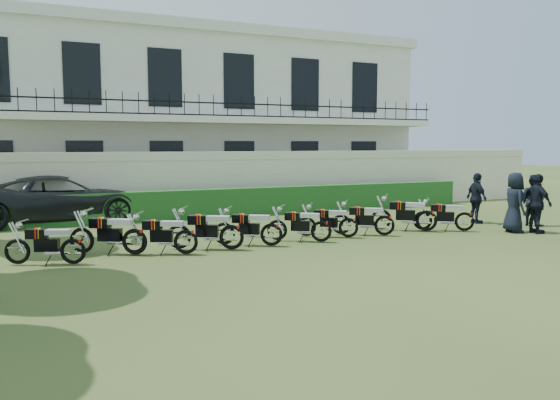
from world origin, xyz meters
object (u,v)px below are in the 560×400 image
(motorcycle_5, at_px, (321,226))
(officer_3, at_px, (514,202))
(motorcycle_1, at_px, (135,235))
(motorcycle_0, at_px, (73,245))
(motorcycle_8, at_px, (427,216))
(motorcycle_3, at_px, (232,231))
(motorcycle_6, at_px, (349,223))
(suv, at_px, (60,199))
(motorcycle_7, at_px, (385,220))
(motorcycle_2, at_px, (186,236))
(motorcycle_9, at_px, (465,217))
(motorcycle_4, at_px, (271,229))
(officer_4, at_px, (533,200))
(officer_2, at_px, (537,204))
(officer_5, at_px, (477,198))

(motorcycle_5, relative_size, officer_3, 0.82)
(motorcycle_1, bearing_deg, motorcycle_0, 141.02)
(motorcycle_0, bearing_deg, motorcycle_8, -64.07)
(motorcycle_3, distance_m, officer_3, 8.47)
(motorcycle_6, relative_size, suv, 0.26)
(motorcycle_7, xyz_separation_m, motorcycle_8, (1.56, 0.12, 0.04))
(motorcycle_2, xyz_separation_m, motorcycle_8, (7.29, 0.42, 0.03))
(motorcycle_1, xyz_separation_m, motorcycle_9, (9.42, -0.42, -0.04))
(motorcycle_1, relative_size, motorcycle_8, 1.07)
(officer_3, bearing_deg, motorcycle_2, 105.48)
(motorcycle_4, height_order, officer_4, officer_4)
(motorcycle_2, distance_m, officer_4, 11.16)
(motorcycle_7, distance_m, officer_2, 4.53)
(motorcycle_2, distance_m, suv, 7.39)
(suv, height_order, officer_2, officer_2)
(officer_2, bearing_deg, motorcycle_4, 85.78)
(motorcycle_2, height_order, officer_3, officer_3)
(motorcycle_0, relative_size, motorcycle_6, 1.11)
(motorcycle_1, height_order, officer_4, officer_4)
(officer_2, xyz_separation_m, officer_4, (1.13, 1.13, -0.05))
(motorcycle_3, bearing_deg, motorcycle_5, -61.35)
(motorcycle_0, distance_m, officer_3, 12.06)
(officer_5, bearing_deg, motorcycle_2, 106.30)
(officer_2, bearing_deg, motorcycle_1, 87.02)
(motorcycle_2, xyz_separation_m, motorcycle_3, (1.15, 0.09, 0.03))
(motorcycle_0, bearing_deg, officer_2, -71.49)
(motorcycle_3, relative_size, motorcycle_6, 1.18)
(officer_2, height_order, officer_5, officer_2)
(motorcycle_4, bearing_deg, officer_2, -66.94)
(motorcycle_8, distance_m, officer_3, 2.56)
(officer_3, distance_m, officer_5, 1.87)
(motorcycle_4, height_order, officer_3, officer_3)
(motorcycle_8, bearing_deg, suv, 94.54)
(motorcycle_2, distance_m, officer_5, 9.99)
(motorcycle_9, xyz_separation_m, suv, (-10.75, 6.98, 0.34))
(motorcycle_1, height_order, motorcycle_6, motorcycle_1)
(motorcycle_1, relative_size, officer_5, 1.01)
(motorcycle_1, xyz_separation_m, officer_4, (12.25, -0.35, 0.33))
(motorcycle_6, bearing_deg, motorcycle_9, -63.26)
(motorcycle_9, relative_size, officer_3, 0.85)
(motorcycle_1, height_order, officer_3, officer_3)
(motorcycle_1, relative_size, suv, 0.29)
(motorcycle_7, distance_m, officer_5, 4.30)
(motorcycle_4, bearing_deg, officer_3, -64.28)
(motorcycle_9, bearing_deg, motorcycle_2, 124.87)
(officer_3, bearing_deg, motorcycle_8, 84.41)
(officer_4, bearing_deg, motorcycle_7, 82.09)
(motorcycle_3, height_order, officer_2, officer_2)
(motorcycle_2, xyz_separation_m, motorcycle_5, (3.63, 0.13, -0.02))
(motorcycle_5, xyz_separation_m, motorcycle_9, (4.70, -0.14, 0.01))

